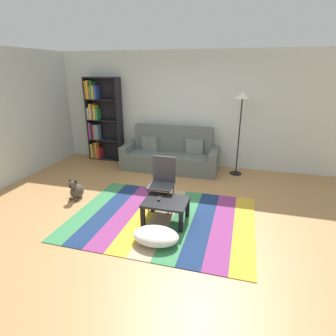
{
  "coord_description": "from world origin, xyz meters",
  "views": [
    {
      "loc": [
        1.25,
        -4.03,
        2.29
      ],
      "look_at": [
        0.03,
        0.31,
        0.65
      ],
      "focal_mm": 29.38,
      "sensor_mm": 36.0,
      "label": 1
    }
  ],
  "objects_px": {
    "folding_chair": "(163,179)",
    "coffee_table": "(166,204)",
    "pouf": "(156,236)",
    "tv_remote": "(159,199)",
    "standing_lamp": "(242,106)",
    "couch": "(171,155)",
    "dog": "(76,190)",
    "bookshelf": "(100,120)"
  },
  "relations": [
    {
      "from": "bookshelf",
      "to": "pouf",
      "type": "distance_m",
      "value": 4.25
    },
    {
      "from": "coffee_table",
      "to": "bookshelf",
      "type": "bearing_deg",
      "value": 133.4
    },
    {
      "from": "pouf",
      "to": "folding_chair",
      "type": "height_order",
      "value": "folding_chair"
    },
    {
      "from": "pouf",
      "to": "tv_remote",
      "type": "distance_m",
      "value": 0.68
    },
    {
      "from": "bookshelf",
      "to": "folding_chair",
      "type": "height_order",
      "value": "bookshelf"
    },
    {
      "from": "folding_chair",
      "to": "couch",
      "type": "bearing_deg",
      "value": 157.99
    },
    {
      "from": "standing_lamp",
      "to": "coffee_table",
      "type": "bearing_deg",
      "value": -111.6
    },
    {
      "from": "dog",
      "to": "tv_remote",
      "type": "relative_size",
      "value": 2.65
    },
    {
      "from": "dog",
      "to": "tv_remote",
      "type": "bearing_deg",
      "value": -10.81
    },
    {
      "from": "coffee_table",
      "to": "standing_lamp",
      "type": "bearing_deg",
      "value": 68.4
    },
    {
      "from": "bookshelf",
      "to": "folding_chair",
      "type": "bearing_deg",
      "value": -43.48
    },
    {
      "from": "couch",
      "to": "bookshelf",
      "type": "relative_size",
      "value": 1.08
    },
    {
      "from": "standing_lamp",
      "to": "tv_remote",
      "type": "distance_m",
      "value": 2.9
    },
    {
      "from": "folding_chair",
      "to": "coffee_table",
      "type": "bearing_deg",
      "value": -10.69
    },
    {
      "from": "couch",
      "to": "dog",
      "type": "bearing_deg",
      "value": -121.88
    },
    {
      "from": "bookshelf",
      "to": "standing_lamp",
      "type": "distance_m",
      "value": 3.55
    },
    {
      "from": "dog",
      "to": "folding_chair",
      "type": "xyz_separation_m",
      "value": [
        1.65,
        0.1,
        0.37
      ]
    },
    {
      "from": "standing_lamp",
      "to": "tv_remote",
      "type": "bearing_deg",
      "value": -114.09
    },
    {
      "from": "pouf",
      "to": "standing_lamp",
      "type": "bearing_deg",
      "value": 72.76
    },
    {
      "from": "pouf",
      "to": "dog",
      "type": "bearing_deg",
      "value": 153.16
    },
    {
      "from": "pouf",
      "to": "dog",
      "type": "height_order",
      "value": "dog"
    },
    {
      "from": "coffee_table",
      "to": "dog",
      "type": "distance_m",
      "value": 1.87
    },
    {
      "from": "couch",
      "to": "folding_chair",
      "type": "distance_m",
      "value": 1.98
    },
    {
      "from": "standing_lamp",
      "to": "dog",
      "type": "bearing_deg",
      "value": -143.17
    },
    {
      "from": "couch",
      "to": "folding_chair",
      "type": "bearing_deg",
      "value": -78.89
    },
    {
      "from": "couch",
      "to": "tv_remote",
      "type": "bearing_deg",
      "value": -79.16
    },
    {
      "from": "bookshelf",
      "to": "pouf",
      "type": "relative_size",
      "value": 3.25
    },
    {
      "from": "bookshelf",
      "to": "pouf",
      "type": "bearing_deg",
      "value": -51.93
    },
    {
      "from": "bookshelf",
      "to": "coffee_table",
      "type": "bearing_deg",
      "value": -46.6
    },
    {
      "from": "standing_lamp",
      "to": "bookshelf",
      "type": "bearing_deg",
      "value": 176.38
    },
    {
      "from": "couch",
      "to": "coffee_table",
      "type": "relative_size",
      "value": 3.35
    },
    {
      "from": "couch",
      "to": "folding_chair",
      "type": "height_order",
      "value": "couch"
    },
    {
      "from": "coffee_table",
      "to": "pouf",
      "type": "relative_size",
      "value": 1.05
    },
    {
      "from": "couch",
      "to": "dog",
      "type": "height_order",
      "value": "couch"
    },
    {
      "from": "standing_lamp",
      "to": "couch",
      "type": "bearing_deg",
      "value": -177.61
    },
    {
      "from": "folding_chair",
      "to": "pouf",
      "type": "bearing_deg",
      "value": -21.5
    },
    {
      "from": "dog",
      "to": "bookshelf",
      "type": "bearing_deg",
      "value": 106.67
    },
    {
      "from": "tv_remote",
      "to": "folding_chair",
      "type": "bearing_deg",
      "value": 90.71
    },
    {
      "from": "coffee_table",
      "to": "pouf",
      "type": "xyz_separation_m",
      "value": [
        0.03,
        -0.59,
        -0.19
      ]
    },
    {
      "from": "pouf",
      "to": "coffee_table",
      "type": "bearing_deg",
      "value": 92.64
    },
    {
      "from": "couch",
      "to": "bookshelf",
      "type": "height_order",
      "value": "bookshelf"
    },
    {
      "from": "tv_remote",
      "to": "dog",
      "type": "bearing_deg",
      "value": 160.27
    }
  ]
}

